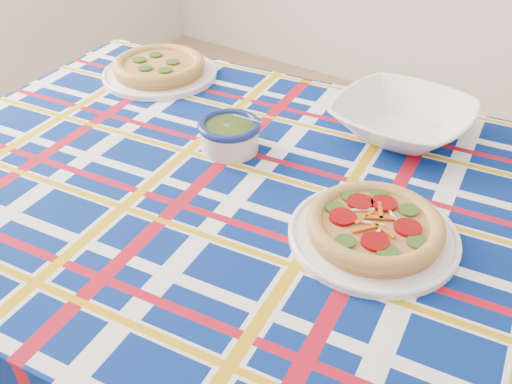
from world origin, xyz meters
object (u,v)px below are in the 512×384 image
Objects in this scene: pesto_bowl at (229,133)px; serving_bowl at (403,119)px; dining_table at (287,230)px; main_focaccia_plate at (375,226)px.

serving_bowl is (0.27, 0.27, -0.00)m from pesto_bowl.
pesto_bowl is 0.39m from serving_bowl.
dining_table is at bearing -101.67° from serving_bowl.
serving_bowl is (0.07, 0.36, 0.12)m from dining_table.
serving_bowl is at bearing 45.09° from pesto_bowl.
dining_table is 0.21m from main_focaccia_plate.
dining_table is 0.38m from serving_bowl.
serving_bowl is at bearing 106.51° from main_focaccia_plate.
main_focaccia_plate is at bearing -73.49° from serving_bowl.
dining_table is at bearing 175.24° from main_focaccia_plate.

